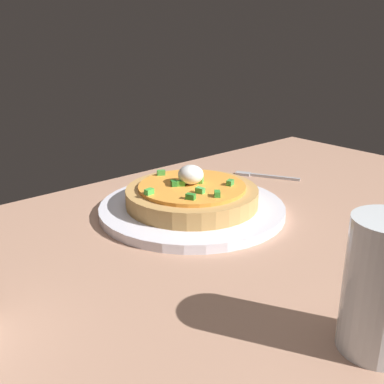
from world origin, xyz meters
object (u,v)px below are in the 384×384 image
(plate, at_px, (192,208))
(pizza, at_px, (192,194))
(fork, at_px, (261,176))
(cup_far, at_px, (382,291))

(plate, height_order, pizza, pizza)
(pizza, relative_size, fork, 1.78)
(plate, height_order, cup_far, cup_far)
(plate, relative_size, fork, 2.51)
(pizza, bearing_deg, cup_far, 75.96)
(pizza, distance_m, cup_far, 0.36)
(cup_far, relative_size, fork, 1.10)
(plate, relative_size, cup_far, 2.29)
(cup_far, bearing_deg, plate, -104.04)
(plate, bearing_deg, fork, -167.35)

